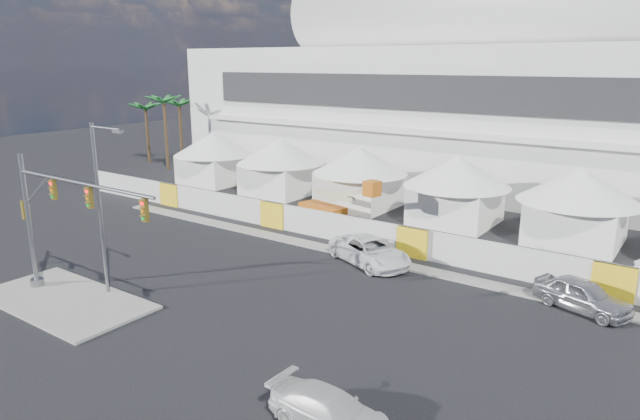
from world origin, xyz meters
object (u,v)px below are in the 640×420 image
Objects in this scene: sedan_silver at (582,295)px; streetlight_median at (102,198)px; pickup_curb at (370,251)px; boom_lift at (330,208)px; pickup_near at (330,411)px; traffic_mast at (52,220)px.

streetlight_median is at bearing 138.90° from sedan_silver.
streetlight_median reaches higher than pickup_curb.
streetlight_median is 20.11m from boom_lift.
pickup_curb is at bearing 27.10° from pickup_near.
sedan_silver reaches higher than pickup_near.
traffic_mast is (-23.62, -14.79, 3.59)m from sedan_silver.
traffic_mast reaches higher than boom_lift.
pickup_curb is at bearing 109.25° from sedan_silver.
sedan_silver is 0.53× the size of streetlight_median.
pickup_curb is 0.65× the size of streetlight_median.
pickup_curb is (-12.56, -0.30, 0.00)m from sedan_silver.
sedan_silver is 12.56m from pickup_curb.
sedan_silver is at bearing -5.48° from boom_lift.
sedan_silver is at bearing -16.66° from pickup_near.
boom_lift reaches higher than sedan_silver.
pickup_near is at bearing -131.07° from pickup_curb.
streetlight_median is 1.14× the size of boom_lift.
traffic_mast is 1.39× the size of boom_lift.
sedan_silver is 0.43× the size of traffic_mast.
traffic_mast reaches higher than pickup_near.
sedan_silver is 0.81× the size of pickup_curb.
traffic_mast is 1.22× the size of streetlight_median.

